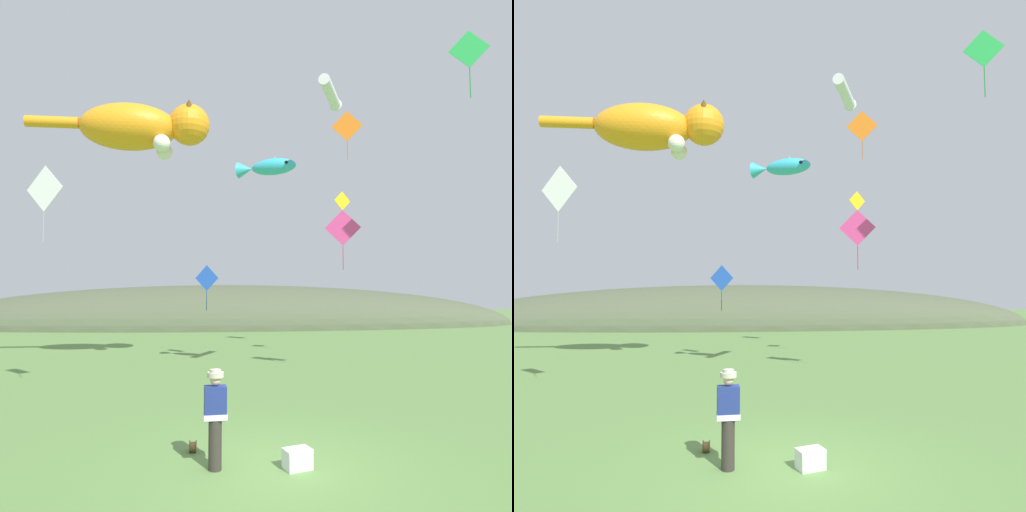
% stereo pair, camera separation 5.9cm
% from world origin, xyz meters
% --- Properties ---
extents(ground_plane, '(120.00, 120.00, 0.00)m').
position_xyz_m(ground_plane, '(0.00, 0.00, 0.00)').
color(ground_plane, '#5B8442').
extents(distant_hill_ridge, '(52.19, 11.91, 7.09)m').
position_xyz_m(distant_hill_ridge, '(0.00, 31.95, 0.00)').
color(distant_hill_ridge, '#4C563D').
rests_on(distant_hill_ridge, ground).
extents(festival_attendant, '(0.44, 0.30, 1.77)m').
position_xyz_m(festival_attendant, '(-1.09, 0.11, 0.95)').
color(festival_attendant, '#332D28').
rests_on(festival_attendant, ground).
extents(kite_spool, '(0.14, 0.23, 0.23)m').
position_xyz_m(kite_spool, '(-1.53, 1.03, 0.11)').
color(kite_spool, olive).
rests_on(kite_spool, ground).
extents(picnic_cooler, '(0.57, 0.46, 0.36)m').
position_xyz_m(picnic_cooler, '(0.39, 0.01, 0.18)').
color(picnic_cooler, white).
rests_on(picnic_cooler, ground).
extents(kite_giant_cat, '(7.20, 2.09, 2.18)m').
position_xyz_m(kite_giant_cat, '(-4.07, 9.91, 9.70)').
color(kite_giant_cat, orange).
extents(kite_fish_windsock, '(2.31, 1.57, 0.70)m').
position_xyz_m(kite_fish_windsock, '(0.79, 8.13, 7.72)').
color(kite_fish_windsock, '#33B2CC').
extents(kite_tube_streamer, '(1.28, 2.16, 0.44)m').
position_xyz_m(kite_tube_streamer, '(2.70, 6.18, 9.76)').
color(kite_tube_streamer, white).
extents(kite_diamond_green, '(1.03, 0.46, 2.02)m').
position_xyz_m(kite_diamond_green, '(6.23, 3.87, 10.20)').
color(kite_diamond_green, green).
extents(kite_diamond_gold, '(0.82, 0.33, 1.77)m').
position_xyz_m(kite_diamond_gold, '(4.57, 11.47, 7.15)').
color(kite_diamond_gold, yellow).
extents(kite_diamond_pink, '(1.27, 0.46, 2.24)m').
position_xyz_m(kite_diamond_pink, '(3.63, 8.19, 5.49)').
color(kite_diamond_pink, '#E53F8C').
extents(kite_diamond_white, '(1.23, 0.62, 2.26)m').
position_xyz_m(kite_diamond_white, '(-6.09, 5.30, 6.14)').
color(kite_diamond_white, white).
extents(kite_diamond_orange, '(1.42, 0.47, 2.38)m').
position_xyz_m(kite_diamond_orange, '(5.21, 12.68, 11.06)').
color(kite_diamond_orange, orange).
extents(kite_diamond_blue, '(1.07, 0.56, 2.10)m').
position_xyz_m(kite_diamond_blue, '(-1.48, 12.86, 3.71)').
color(kite_diamond_blue, blue).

